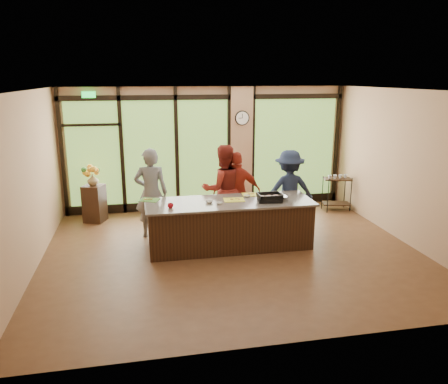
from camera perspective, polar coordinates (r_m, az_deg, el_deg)
name	(u,v)px	position (r m, az deg, el deg)	size (l,w,h in m)	color
floor	(233,252)	(8.37, 1.12, -7.84)	(7.00, 7.00, 0.00)	#52321D
ceiling	(233,90)	(7.72, 1.23, 13.16)	(7.00, 7.00, 0.00)	silver
back_wall	(207,149)	(10.81, -2.23, 5.65)	(7.00, 7.00, 0.00)	tan
left_wall	(27,184)	(7.95, -24.29, 0.97)	(6.00, 6.00, 0.00)	tan
right_wall	(407,167)	(9.29, 22.80, 2.98)	(6.00, 6.00, 0.00)	tan
window_wall	(214,153)	(10.81, -1.32, 5.10)	(6.90, 0.12, 3.00)	tan
island_base	(229,225)	(8.48, 0.70, -4.33)	(3.10, 1.00, 0.88)	black
countertop	(229,202)	(8.34, 0.71, -1.34)	(3.20, 1.10, 0.04)	slate
wall_clock	(242,118)	(10.75, 2.39, 9.63)	(0.36, 0.04, 0.36)	black
cook_left	(151,193)	(9.01, -9.50, -0.14)	(0.68, 0.44, 1.86)	slate
cook_midleft	(223,189)	(9.16, -0.13, 0.38)	(0.91, 0.71, 1.88)	maroon
cook_midright	(237,192)	(9.21, 1.70, -0.04)	(1.01, 0.42, 1.72)	maroon
cook_right	(289,190)	(9.42, 8.46, 0.20)	(1.12, 0.65, 1.74)	#1A233B
roasting_pan	(270,199)	(8.38, 5.98, -0.93)	(0.45, 0.35, 0.08)	black
mixing_bowl	(278,198)	(8.49, 7.10, -0.75)	(0.33, 0.33, 0.08)	silver
cutting_board_left	(149,200)	(8.53, -9.72, -1.02)	(0.37, 0.28, 0.01)	#509636
cutting_board_center	(234,200)	(8.41, 1.32, -1.02)	(0.39, 0.30, 0.01)	yellow
cutting_board_right	(251,194)	(8.81, 3.58, -0.33)	(0.36, 0.27, 0.01)	yellow
prep_bowl_near	(209,202)	(8.23, -1.98, -1.28)	(0.14, 0.14, 0.04)	silver
prep_bowl_mid	(219,203)	(8.14, -0.62, -1.47)	(0.12, 0.12, 0.04)	silver
prep_bowl_far	(247,196)	(8.64, 3.04, -0.54)	(0.13, 0.13, 0.03)	silver
red_ramekin	(171,206)	(7.96, -7.00, -1.79)	(0.11, 0.11, 0.08)	#AB1120
flower_stand	(95,203)	(10.39, -16.54, -1.43)	(0.42, 0.42, 0.85)	black
flower_vase	(93,180)	(10.25, -16.77, 1.54)	(0.25, 0.25, 0.26)	olive
bar_cart	(337,189)	(11.12, 14.52, 0.38)	(0.72, 0.52, 0.90)	black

